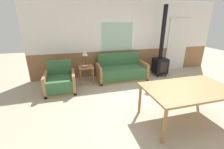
% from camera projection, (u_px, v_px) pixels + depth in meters
% --- Properties ---
extents(ground_plane, '(16.00, 16.00, 0.00)m').
position_uv_depth(ground_plane, '(166.00, 106.00, 3.70)').
color(ground_plane, '#B2A58C').
extents(wall_back, '(7.20, 0.09, 2.70)m').
position_uv_depth(wall_back, '(129.00, 38.00, 5.61)').
color(wall_back, '#8E603D').
rests_on(wall_back, ground_plane).
extents(couch, '(1.71, 0.82, 0.89)m').
position_uv_depth(couch, '(121.00, 72.00, 5.33)').
color(couch, '#9E7042').
rests_on(couch, ground_plane).
extents(armchair, '(0.86, 0.82, 0.87)m').
position_uv_depth(armchair, '(60.00, 83.00, 4.43)').
color(armchair, '#9E7042').
rests_on(armchair, ground_plane).
extents(side_table, '(0.46, 0.46, 0.57)m').
position_uv_depth(side_table, '(86.00, 70.00, 4.97)').
color(side_table, '#9E7042').
rests_on(side_table, ground_plane).
extents(table_lamp, '(0.20, 0.20, 0.52)m').
position_uv_depth(table_lamp, '(85.00, 54.00, 4.87)').
color(table_lamp, '#262628').
rests_on(table_lamp, side_table).
extents(book_stack, '(0.20, 0.17, 0.06)m').
position_uv_depth(book_stack, '(85.00, 66.00, 4.85)').
color(book_stack, '#B22823').
rests_on(book_stack, side_table).
extents(dining_table, '(1.76, 1.06, 0.73)m').
position_uv_depth(dining_table, '(188.00, 91.00, 3.01)').
color(dining_table, '#9E7042').
rests_on(dining_table, ground_plane).
extents(wood_stove, '(0.46, 0.47, 2.50)m').
position_uv_depth(wood_stove, '(161.00, 58.00, 5.58)').
color(wood_stove, black).
rests_on(wood_stove, ground_plane).
extents(entry_door, '(0.92, 0.09, 2.08)m').
position_uv_depth(entry_door, '(177.00, 45.00, 6.19)').
color(entry_door, silver).
rests_on(entry_door, ground_plane).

